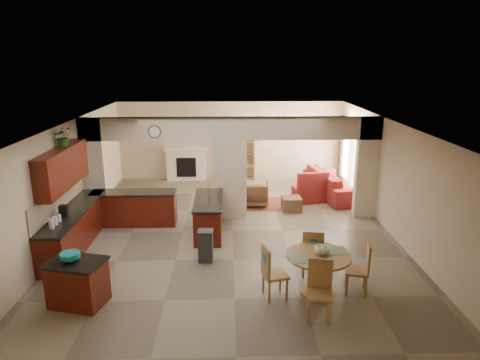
{
  "coord_description": "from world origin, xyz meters",
  "views": [
    {
      "loc": [
        -0.1,
        -10.2,
        4.33
      ],
      "look_at": [
        0.2,
        0.3,
        1.29
      ],
      "focal_mm": 32.0,
      "sensor_mm": 36.0,
      "label": 1
    }
  ],
  "objects_px": {
    "armchair": "(255,193)",
    "dining_table": "(318,269)",
    "kitchen_island": "(78,283)",
    "sofa": "(334,183)"
  },
  "relations": [
    {
      "from": "armchair",
      "to": "dining_table",
      "type": "bearing_deg",
      "value": 102.93
    },
    {
      "from": "kitchen_island",
      "to": "sofa",
      "type": "xyz_separation_m",
      "value": [
        6.12,
        6.15,
        -0.02
      ]
    },
    {
      "from": "kitchen_island",
      "to": "armchair",
      "type": "bearing_deg",
      "value": 70.83
    },
    {
      "from": "kitchen_island",
      "to": "sofa",
      "type": "height_order",
      "value": "kitchen_island"
    },
    {
      "from": "kitchen_island",
      "to": "dining_table",
      "type": "relative_size",
      "value": 0.93
    },
    {
      "from": "dining_table",
      "to": "kitchen_island",
      "type": "bearing_deg",
      "value": -177.52
    },
    {
      "from": "kitchen_island",
      "to": "sofa",
      "type": "bearing_deg",
      "value": 59.63
    },
    {
      "from": "sofa",
      "to": "dining_table",
      "type": "bearing_deg",
      "value": 153.63
    },
    {
      "from": "dining_table",
      "to": "armchair",
      "type": "distance_m",
      "value": 5.18
    },
    {
      "from": "sofa",
      "to": "armchair",
      "type": "xyz_separation_m",
      "value": [
        -2.59,
        -0.85,
        -0.04
      ]
    }
  ]
}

